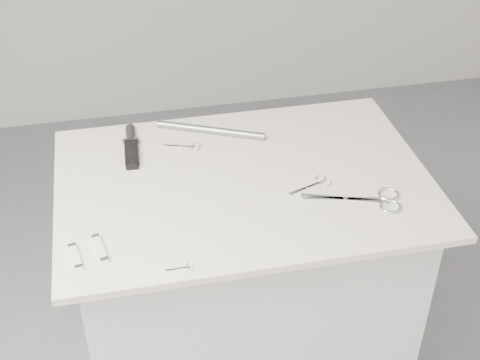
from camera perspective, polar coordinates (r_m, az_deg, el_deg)
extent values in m
cube|color=silver|center=(2.11, 0.28, -10.31)|extent=(0.90, 0.60, 0.90)
cube|color=beige|center=(1.80, 0.33, -0.17)|extent=(1.00, 0.70, 0.02)
cube|color=silver|center=(1.74, 8.98, -1.59)|extent=(0.22, 0.10, 0.00)
cylinder|color=silver|center=(1.74, 8.98, -1.56)|extent=(0.01, 0.01, 0.01)
torus|color=silver|center=(1.78, 12.54, -1.19)|extent=(0.06, 0.06, 0.01)
torus|color=silver|center=(1.74, 12.70, -2.23)|extent=(0.06, 0.06, 0.01)
cube|color=silver|center=(1.77, 5.69, -0.67)|extent=(0.11, 0.05, 0.00)
cylinder|color=silver|center=(1.77, 5.69, -0.65)|extent=(0.01, 0.01, 0.00)
torus|color=silver|center=(1.81, 6.88, 0.13)|extent=(0.03, 0.03, 0.00)
torus|color=silver|center=(1.79, 7.39, -0.29)|extent=(0.03, 0.03, 0.00)
cube|color=silver|center=(1.93, -5.17, 2.89)|extent=(0.09, 0.04, 0.00)
cylinder|color=silver|center=(1.93, -5.17, 2.91)|extent=(0.01, 0.01, 0.00)
torus|color=silver|center=(1.94, -3.72, 3.01)|extent=(0.02, 0.02, 0.00)
torus|color=silver|center=(1.92, -3.82, 2.64)|extent=(0.02, 0.02, 0.00)
cube|color=silver|center=(1.53, -5.32, -7.57)|extent=(0.06, 0.01, 0.00)
cylinder|color=silver|center=(1.53, -5.32, -7.55)|extent=(0.00, 0.00, 0.00)
torus|color=silver|center=(1.54, -4.30, -7.24)|extent=(0.02, 0.02, 0.00)
torus|color=silver|center=(1.53, -4.21, -7.58)|extent=(0.02, 0.02, 0.00)
cube|color=black|center=(1.91, -9.24, 2.30)|extent=(0.04, 0.12, 0.01)
cube|color=gray|center=(1.96, -9.29, 3.29)|extent=(0.04, 0.01, 0.02)
cylinder|color=black|center=(1.99, -9.32, 3.84)|extent=(0.03, 0.08, 0.02)
cube|color=silver|center=(1.60, -11.85, -5.73)|extent=(0.04, 0.10, 0.01)
cube|color=silver|center=(1.64, -12.21, -4.76)|extent=(0.02, 0.02, 0.01)
cube|color=silver|center=(1.57, -11.48, -6.71)|extent=(0.02, 0.02, 0.01)
cube|color=silver|center=(1.60, -13.87, -6.37)|extent=(0.03, 0.09, 0.01)
cube|color=silver|center=(1.63, -14.14, -5.49)|extent=(0.02, 0.01, 0.01)
cube|color=silver|center=(1.57, -13.59, -7.27)|extent=(0.02, 0.01, 0.01)
cylinder|color=gray|center=(1.98, -2.54, 4.27)|extent=(0.31, 0.16, 0.02)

